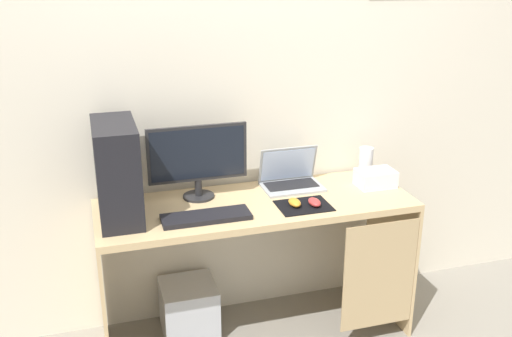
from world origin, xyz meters
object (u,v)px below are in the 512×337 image
(keyboard, at_px, (206,217))
(subwoofer, at_px, (189,308))
(pc_tower, at_px, (117,171))
(speaker, at_px, (366,162))
(mouse_left, at_px, (295,202))
(monitor, at_px, (198,159))
(mouse_right, at_px, (314,202))
(projector, at_px, (376,178))
(laptop, at_px, (291,179))

(keyboard, relative_size, subwoofer, 1.45)
(pc_tower, height_order, speaker, pc_tower)
(pc_tower, distance_m, mouse_left, 0.87)
(monitor, bearing_deg, mouse_left, -29.43)
(mouse_right, relative_size, subwoofer, 0.33)
(projector, bearing_deg, laptop, 163.61)
(mouse_left, bearing_deg, laptop, 74.51)
(keyboard, bearing_deg, pc_tower, 159.30)
(pc_tower, relative_size, mouse_left, 4.80)
(laptop, bearing_deg, projector, -16.39)
(speaker, distance_m, mouse_left, 0.61)
(speaker, xyz_separation_m, keyboard, (-0.98, -0.31, -0.07))
(pc_tower, distance_m, projector, 1.35)
(laptop, bearing_deg, subwoofer, -176.17)
(monitor, xyz_separation_m, mouse_right, (0.53, -0.27, -0.19))
(monitor, xyz_separation_m, keyboard, (-0.02, -0.26, -0.20))
(speaker, relative_size, subwoofer, 0.57)
(projector, bearing_deg, mouse_left, -165.49)
(monitor, bearing_deg, subwoofer, -164.95)
(projector, distance_m, mouse_left, 0.53)
(monitor, relative_size, subwoofer, 1.74)
(laptop, bearing_deg, mouse_right, -85.41)
(speaker, distance_m, mouse_right, 0.54)
(keyboard, bearing_deg, projector, 8.99)
(speaker, bearing_deg, laptop, -176.05)
(laptop, distance_m, subwoofer, 0.89)
(mouse_right, height_order, subwoofer, mouse_right)
(projector, xyz_separation_m, keyboard, (-0.96, -0.15, -0.03))
(speaker, relative_size, mouse_left, 1.71)
(laptop, relative_size, keyboard, 0.75)
(pc_tower, relative_size, subwoofer, 1.59)
(speaker, relative_size, projector, 0.82)
(projector, bearing_deg, monitor, 173.24)
(pc_tower, bearing_deg, subwoofer, 16.81)
(pc_tower, distance_m, speaker, 1.38)
(keyboard, xyz_separation_m, mouse_right, (0.55, -0.01, 0.01))
(subwoofer, bearing_deg, keyboard, -75.34)
(monitor, distance_m, subwoofer, 0.85)
(speaker, xyz_separation_m, mouse_right, (-0.43, -0.32, -0.06))
(monitor, bearing_deg, laptop, 1.94)
(mouse_right, bearing_deg, subwoofer, 157.98)
(pc_tower, xyz_separation_m, speaker, (1.36, 0.17, -0.15))
(projector, xyz_separation_m, mouse_right, (-0.41, -0.16, -0.02))
(mouse_left, bearing_deg, speaker, 28.88)
(pc_tower, bearing_deg, speaker, 7.00)
(laptop, height_order, subwoofer, laptop)
(keyboard, height_order, mouse_left, mouse_left)
(laptop, relative_size, speaker, 1.93)
(pc_tower, relative_size, monitor, 0.92)
(subwoofer, bearing_deg, laptop, 3.83)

